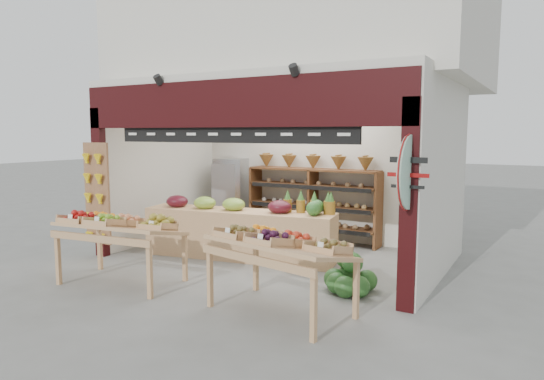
{
  "coord_description": "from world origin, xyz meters",
  "views": [
    {
      "loc": [
        4.23,
        -6.96,
        2.23
      ],
      "look_at": [
        0.31,
        -0.2,
        1.29
      ],
      "focal_mm": 32.0,
      "sensor_mm": 36.0,
      "label": 1
    }
  ],
  "objects_px": {
    "back_shelving": "(313,188)",
    "display_table_right": "(278,243)",
    "display_table_left": "(116,225)",
    "mid_counter": "(239,232)",
    "cardboard_stack": "(232,239)",
    "watermelon_pile": "(348,277)",
    "refrigerator": "(232,195)"
  },
  "relations": [
    {
      "from": "back_shelving",
      "to": "display_table_right",
      "type": "xyz_separation_m",
      "value": [
        1.33,
        -3.82,
        -0.24
      ]
    },
    {
      "from": "display_table_left",
      "to": "mid_counter",
      "type": "bearing_deg",
      "value": 68.28
    },
    {
      "from": "display_table_right",
      "to": "mid_counter",
      "type": "bearing_deg",
      "value": 134.59
    },
    {
      "from": "cardboard_stack",
      "to": "watermelon_pile",
      "type": "distance_m",
      "value": 2.99
    },
    {
      "from": "back_shelving",
      "to": "refrigerator",
      "type": "bearing_deg",
      "value": -177.36
    },
    {
      "from": "refrigerator",
      "to": "mid_counter",
      "type": "bearing_deg",
      "value": -65.47
    },
    {
      "from": "display_table_left",
      "to": "display_table_right",
      "type": "bearing_deg",
      "value": 3.3
    },
    {
      "from": "display_table_left",
      "to": "watermelon_pile",
      "type": "bearing_deg",
      "value": 21.92
    },
    {
      "from": "mid_counter",
      "to": "display_table_left",
      "type": "xyz_separation_m",
      "value": [
        -0.81,
        -2.04,
        0.38
      ]
    },
    {
      "from": "cardboard_stack",
      "to": "display_table_right",
      "type": "relative_size",
      "value": 0.52
    },
    {
      "from": "back_shelving",
      "to": "display_table_left",
      "type": "xyz_separation_m",
      "value": [
        -1.35,
        -3.97,
        -0.25
      ]
    },
    {
      "from": "back_shelving",
      "to": "refrigerator",
      "type": "relative_size",
      "value": 1.71
    },
    {
      "from": "display_table_right",
      "to": "refrigerator",
      "type": "bearing_deg",
      "value": 131.33
    },
    {
      "from": "back_shelving",
      "to": "display_table_right",
      "type": "height_order",
      "value": "back_shelving"
    },
    {
      "from": "cardboard_stack",
      "to": "display_table_left",
      "type": "relative_size",
      "value": 0.53
    },
    {
      "from": "back_shelving",
      "to": "display_table_right",
      "type": "bearing_deg",
      "value": -70.86
    },
    {
      "from": "cardboard_stack",
      "to": "mid_counter",
      "type": "height_order",
      "value": "mid_counter"
    },
    {
      "from": "mid_counter",
      "to": "watermelon_pile",
      "type": "xyz_separation_m",
      "value": [
        2.36,
        -0.76,
        -0.25
      ]
    },
    {
      "from": "cardboard_stack",
      "to": "watermelon_pile",
      "type": "height_order",
      "value": "cardboard_stack"
    },
    {
      "from": "refrigerator",
      "to": "mid_counter",
      "type": "height_order",
      "value": "refrigerator"
    },
    {
      "from": "mid_counter",
      "to": "display_table_left",
      "type": "bearing_deg",
      "value": -111.72
    },
    {
      "from": "mid_counter",
      "to": "watermelon_pile",
      "type": "relative_size",
      "value": 4.67
    },
    {
      "from": "mid_counter",
      "to": "back_shelving",
      "type": "bearing_deg",
      "value": 74.49
    },
    {
      "from": "refrigerator",
      "to": "cardboard_stack",
      "type": "height_order",
      "value": "refrigerator"
    },
    {
      "from": "back_shelving",
      "to": "display_table_left",
      "type": "distance_m",
      "value": 4.2
    },
    {
      "from": "refrigerator",
      "to": "mid_counter",
      "type": "xyz_separation_m",
      "value": [
        1.42,
        -1.84,
        -0.35
      ]
    },
    {
      "from": "back_shelving",
      "to": "mid_counter",
      "type": "height_order",
      "value": "back_shelving"
    },
    {
      "from": "display_table_left",
      "to": "watermelon_pile",
      "type": "xyz_separation_m",
      "value": [
        3.18,
        1.28,
        -0.64
      ]
    },
    {
      "from": "back_shelving",
      "to": "watermelon_pile",
      "type": "relative_size",
      "value": 3.76
    },
    {
      "from": "cardboard_stack",
      "to": "display_table_right",
      "type": "height_order",
      "value": "display_table_right"
    },
    {
      "from": "display_table_left",
      "to": "back_shelving",
      "type": "bearing_deg",
      "value": 71.24
    },
    {
      "from": "cardboard_stack",
      "to": "refrigerator",
      "type": "bearing_deg",
      "value": 124.44
    }
  ]
}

